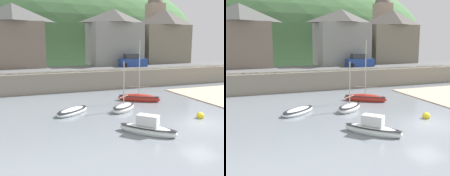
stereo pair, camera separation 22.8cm
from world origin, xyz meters
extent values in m
cube|color=gray|center=(0.00, 0.00, -0.03)|extent=(48.00, 40.00, 0.06)
cube|color=gray|center=(0.00, 17.00, 1.20)|extent=(48.00, 2.40, 2.40)
cube|color=#606060|center=(0.00, 20.70, 2.35)|extent=(48.00, 9.00, 0.10)
ellipsoid|color=#497644|center=(-3.51, 55.20, 9.41)|extent=(80.00, 44.00, 26.89)
cube|color=#736659|center=(-12.70, 25.20, 5.67)|extent=(8.33, 5.01, 6.53)
pyramid|color=#4E4F4C|center=(-12.70, 25.20, 10.20)|extent=(8.63, 5.31, 2.54)
cube|color=gray|center=(2.72, 25.20, 5.74)|extent=(8.09, 5.96, 6.67)
pyramid|color=#504F4B|center=(2.72, 25.20, 10.16)|extent=(8.39, 6.26, 2.18)
cube|color=#716C5B|center=(12.26, 25.20, 5.67)|extent=(8.40, 4.07, 6.55)
pyramid|color=#514C47|center=(12.26, 25.20, 10.21)|extent=(8.70, 4.37, 2.53)
cube|color=tan|center=(12.48, 29.20, 7.74)|extent=(2.80, 2.80, 10.68)
ellipsoid|color=#A7271D|center=(-0.95, 8.67, 0.27)|extent=(4.27, 3.57, 0.97)
ellipsoid|color=black|center=(-0.95, 8.67, 0.53)|extent=(4.19, 3.50, 0.12)
cylinder|color=#B2A893|center=(-0.95, 8.67, 3.55)|extent=(0.09, 0.09, 5.60)
cylinder|color=gray|center=(-0.95, 8.67, 1.49)|extent=(1.91, 1.44, 0.07)
ellipsoid|color=white|center=(-4.93, -0.62, 0.22)|extent=(3.57, 3.78, 0.81)
ellipsoid|color=black|center=(-4.93, -0.62, 0.44)|extent=(3.50, 3.70, 0.12)
cube|color=silver|center=(-4.93, -0.62, 0.97)|extent=(1.53, 1.58, 0.68)
ellipsoid|color=white|center=(-4.00, 5.60, 0.22)|extent=(3.34, 3.08, 0.81)
ellipsoid|color=black|center=(-4.00, 5.60, 0.45)|extent=(3.27, 3.02, 0.12)
cylinder|color=#B2A893|center=(-4.00, 5.60, 2.51)|extent=(0.09, 0.09, 3.77)
cylinder|color=gray|center=(-4.00, 5.60, 1.29)|extent=(1.28, 1.08, 0.07)
ellipsoid|color=white|center=(-8.55, 6.24, 0.18)|extent=(3.76, 3.38, 0.64)
ellipsoid|color=black|center=(-8.55, 6.24, 0.35)|extent=(3.68, 3.31, 0.12)
cube|color=navy|center=(4.01, 20.70, 3.00)|extent=(4.21, 2.00, 1.20)
cube|color=#282D33|center=(3.76, 20.70, 3.95)|extent=(2.20, 1.65, 0.80)
cylinder|color=black|center=(5.66, 21.50, 2.72)|extent=(0.64, 0.22, 0.64)
cylinder|color=black|center=(5.66, 19.90, 2.72)|extent=(0.64, 0.22, 0.64)
cylinder|color=black|center=(2.36, 21.50, 2.72)|extent=(0.64, 0.22, 0.64)
cylinder|color=black|center=(2.36, 19.90, 2.72)|extent=(0.64, 0.22, 0.64)
sphere|color=yellow|center=(0.89, 1.18, 0.19)|extent=(0.62, 0.62, 0.62)
camera|label=1|loc=(-13.34, -15.92, 6.17)|focal=42.90mm
camera|label=2|loc=(-13.13, -16.00, 6.17)|focal=42.90mm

